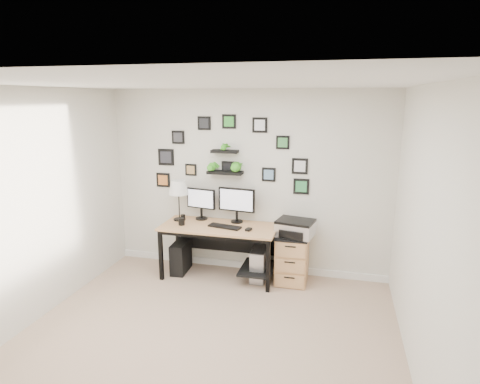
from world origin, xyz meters
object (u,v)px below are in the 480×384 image
(desk, at_px, (222,234))
(file_cabinet, at_px, (292,258))
(table_lamp, at_px, (178,188))
(pc_tower_black, at_px, (181,257))
(pc_tower_grey, at_px, (259,264))
(printer, at_px, (295,228))
(monitor_left, at_px, (201,201))
(monitor_right, at_px, (237,202))
(mug, at_px, (182,222))

(desk, distance_m, file_cabinet, 1.02)
(desk, xyz_separation_m, table_lamp, (-0.67, 0.09, 0.59))
(pc_tower_black, height_order, pc_tower_grey, pc_tower_grey)
(printer, bearing_deg, table_lamp, 178.15)
(monitor_left, relative_size, pc_tower_grey, 1.01)
(pc_tower_black, bearing_deg, pc_tower_grey, -1.74)
(monitor_right, relative_size, mug, 5.41)
(monitor_right, bearing_deg, file_cabinet, -8.46)
(desk, xyz_separation_m, pc_tower_grey, (0.53, 0.02, -0.40))
(monitor_right, xyz_separation_m, table_lamp, (-0.83, -0.08, 0.17))
(mug, bearing_deg, pc_tower_grey, 7.58)
(monitor_left, xyz_separation_m, monitor_right, (0.54, -0.02, 0.03))
(pc_tower_black, bearing_deg, monitor_right, 10.31)
(pc_tower_black, bearing_deg, table_lamp, 109.19)
(printer, bearing_deg, pc_tower_black, -178.22)
(desk, height_order, monitor_right, monitor_right)
(desk, relative_size, printer, 2.98)
(table_lamp, relative_size, pc_tower_black, 1.32)
(monitor_right, xyz_separation_m, pc_tower_grey, (0.37, -0.16, -0.82))
(monitor_left, height_order, table_lamp, table_lamp)
(table_lamp, height_order, printer, table_lamp)
(monitor_right, relative_size, printer, 1.00)
(pc_tower_grey, height_order, file_cabinet, file_cabinet)
(pc_tower_grey, height_order, printer, printer)
(printer, bearing_deg, monitor_left, 173.41)
(monitor_left, bearing_deg, table_lamp, -160.42)
(monitor_right, distance_m, pc_tower_grey, 0.92)
(monitor_right, bearing_deg, mug, -156.88)
(table_lamp, bearing_deg, desk, -8.03)
(monitor_right, bearing_deg, pc_tower_grey, -23.51)
(mug, distance_m, pc_tower_grey, 1.23)
(monitor_right, xyz_separation_m, pc_tower_black, (-0.79, -0.19, -0.83))
(desk, distance_m, monitor_left, 0.58)
(desk, height_order, mug, mug)
(table_lamp, bearing_deg, pc_tower_black, -67.62)
(mug, distance_m, file_cabinet, 1.61)
(desk, height_order, pc_tower_grey, desk)
(monitor_left, distance_m, pc_tower_black, 0.86)
(pc_tower_black, xyz_separation_m, file_cabinet, (1.61, 0.07, 0.11))
(mug, bearing_deg, monitor_right, 23.12)
(desk, xyz_separation_m, monitor_left, (-0.38, 0.20, 0.39))
(table_lamp, bearing_deg, monitor_left, 19.58)
(pc_tower_black, xyz_separation_m, printer, (1.64, 0.05, 0.56))
(desk, distance_m, pc_tower_black, 0.75)
(mug, xyz_separation_m, file_cabinet, (1.53, 0.18, -0.46))
(table_lamp, distance_m, pc_tower_grey, 1.56)
(mug, bearing_deg, table_lamp, 118.95)
(file_cabinet, height_order, printer, printer)
(pc_tower_black, relative_size, printer, 0.82)
(monitor_left, height_order, file_cabinet, monitor_left)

